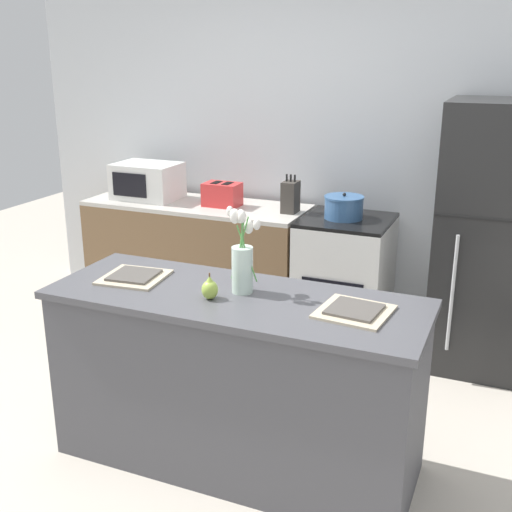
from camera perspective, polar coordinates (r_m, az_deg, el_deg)
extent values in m
plane|color=beige|center=(3.44, -1.71, -17.57)|extent=(10.00, 10.00, 0.00)
cube|color=silver|center=(4.73, 8.44, 9.93)|extent=(5.20, 0.08, 2.70)
cube|color=#4C4C51|center=(3.21, -1.78, -11.30)|extent=(1.76, 0.62, 0.86)
cube|color=#4C4C51|center=(3.01, -1.86, -3.84)|extent=(1.80, 0.66, 0.03)
cube|color=brown|center=(4.96, -5.19, -0.50)|extent=(1.68, 0.60, 0.86)
cube|color=beige|center=(4.83, -5.34, 4.54)|extent=(1.68, 0.60, 0.03)
cube|color=silver|center=(4.55, 7.83, -2.27)|extent=(0.60, 0.60, 0.87)
cube|color=black|center=(4.42, 8.08, 3.18)|extent=(0.60, 0.60, 0.02)
cube|color=black|center=(4.29, 6.72, -3.98)|extent=(0.42, 0.01, 0.29)
cube|color=black|center=(4.29, 20.38, 1.38)|extent=(0.68, 0.64, 1.71)
cube|color=black|center=(3.93, 20.41, 3.01)|extent=(0.67, 0.01, 0.01)
cylinder|color=#B2B5B7|center=(4.06, 17.04, -3.24)|extent=(0.02, 0.02, 0.74)
cylinder|color=silver|center=(3.01, -1.22, -1.24)|extent=(0.10, 0.10, 0.22)
cylinder|color=#569E4C|center=(2.97, -0.82, 0.21)|extent=(0.11, 0.01, 0.26)
ellipsoid|color=white|center=(2.91, 0.07, 2.82)|extent=(0.03, 0.03, 0.05)
cylinder|color=#569E4C|center=(3.00, -0.93, -0.02)|extent=(0.02, 0.04, 0.24)
ellipsoid|color=white|center=(2.97, -0.66, 2.62)|extent=(0.05, 0.05, 0.07)
cylinder|color=#569E4C|center=(2.99, -1.26, 0.41)|extent=(0.05, 0.08, 0.27)
ellipsoid|color=white|center=(2.99, -1.35, 3.55)|extent=(0.04, 0.04, 0.07)
cylinder|color=#569E4C|center=(2.98, -1.53, 0.71)|extent=(0.10, 0.01, 0.31)
ellipsoid|color=white|center=(2.96, -2.33, 3.99)|extent=(0.03, 0.03, 0.05)
cylinder|color=#569E4C|center=(2.97, -1.47, 0.44)|extent=(0.03, 0.05, 0.30)
ellipsoid|color=white|center=(2.91, -1.91, 3.57)|extent=(0.05, 0.05, 0.07)
cylinder|color=#569E4C|center=(2.97, -1.24, 0.47)|extent=(0.03, 0.06, 0.30)
ellipsoid|color=white|center=(2.89, -1.26, 3.51)|extent=(0.04, 0.04, 0.06)
ellipsoid|color=#9EBC47|center=(2.96, -4.13, -3.01)|extent=(0.08, 0.08, 0.09)
cone|color=#9EBC47|center=(2.94, -4.15, -2.09)|extent=(0.04, 0.04, 0.03)
cylinder|color=brown|center=(2.93, -4.16, -1.67)|extent=(0.01, 0.01, 0.02)
cube|color=beige|center=(3.28, -10.78, -1.87)|extent=(0.33, 0.33, 0.01)
cube|color=#514C47|center=(3.28, -10.79, -1.67)|extent=(0.24, 0.24, 0.01)
cube|color=beige|center=(2.84, 8.73, -4.92)|extent=(0.33, 0.33, 0.01)
cube|color=#514C47|center=(2.84, 8.74, -4.69)|extent=(0.24, 0.24, 0.01)
cube|color=red|center=(4.71, -3.03, 5.48)|extent=(0.26, 0.18, 0.17)
cube|color=black|center=(4.71, -3.55, 6.53)|extent=(0.05, 0.11, 0.01)
cube|color=black|center=(4.67, -2.54, 6.45)|extent=(0.05, 0.11, 0.01)
cube|color=black|center=(4.77, -4.56, 5.91)|extent=(0.02, 0.02, 0.02)
cylinder|color=#386093|center=(4.40, 7.81, 4.22)|extent=(0.26, 0.26, 0.14)
cylinder|color=#386093|center=(4.38, 7.85, 5.20)|extent=(0.27, 0.27, 0.01)
sphere|color=black|center=(4.37, 7.86, 5.44)|extent=(0.02, 0.02, 0.02)
cube|color=white|center=(5.01, -9.61, 6.60)|extent=(0.48, 0.36, 0.27)
cube|color=black|center=(4.88, -11.20, 6.21)|extent=(0.29, 0.01, 0.18)
cube|color=#3D3833|center=(4.51, 3.08, 5.26)|extent=(0.10, 0.14, 0.22)
cylinder|color=black|center=(4.50, 2.75, 6.97)|extent=(0.01, 0.01, 0.05)
cylinder|color=black|center=(4.49, 3.11, 6.94)|extent=(0.01, 0.01, 0.05)
cylinder|color=black|center=(4.48, 3.47, 6.91)|extent=(0.01, 0.01, 0.05)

